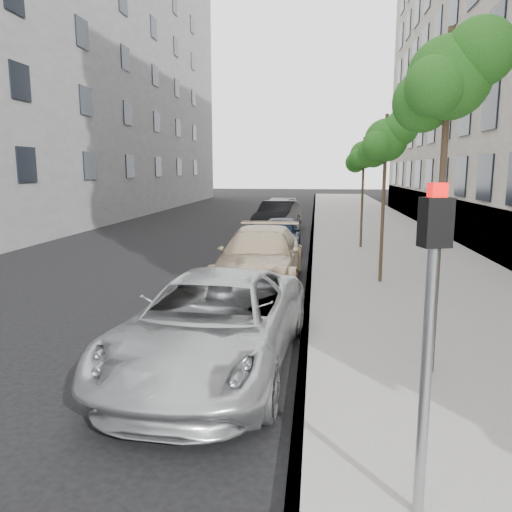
% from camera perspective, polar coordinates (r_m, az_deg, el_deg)
% --- Properties ---
extents(ground, '(160.00, 160.00, 0.00)m').
position_cam_1_polar(ground, '(7.22, -4.85, -17.39)').
color(ground, black).
rests_on(ground, ground).
extents(sidewalk, '(6.40, 72.00, 0.14)m').
position_cam_1_polar(sidewalk, '(30.59, 12.42, 3.58)').
color(sidewalk, gray).
rests_on(sidewalk, ground).
extents(curb, '(0.15, 72.00, 0.14)m').
position_cam_1_polar(curb, '(30.45, 6.55, 3.72)').
color(curb, '#9E9B93').
rests_on(curb, ground).
extents(tree_near, '(1.58, 1.38, 5.24)m').
position_cam_1_polar(tree_near, '(8.10, 21.35, 18.32)').
color(tree_near, '#38281C').
rests_on(tree_near, sidewalk).
extents(tree_mid, '(1.56, 1.36, 4.71)m').
position_cam_1_polar(tree_mid, '(14.42, 14.74, 12.64)').
color(tree_mid, '#38281C').
rests_on(tree_mid, sidewalk).
extents(tree_far, '(1.51, 1.31, 4.48)m').
position_cam_1_polar(tree_far, '(20.87, 12.30, 11.21)').
color(tree_far, '#38281C').
rests_on(tree_far, sidewalk).
extents(signal_pole, '(0.28, 0.24, 3.05)m').
position_cam_1_polar(signal_pole, '(4.60, 19.24, -6.44)').
color(signal_pole, '#939699').
rests_on(signal_pole, sidewalk).
extents(minivan, '(2.96, 5.80, 1.57)m').
position_cam_1_polar(minivan, '(8.36, -4.94, -7.70)').
color(minivan, '#B2B5B7').
rests_on(minivan, ground).
extents(suv, '(2.35, 5.66, 1.64)m').
position_cam_1_polar(suv, '(14.34, 0.52, -0.10)').
color(suv, beige).
rests_on(suv, ground).
extents(sedan_blue, '(1.69, 4.07, 1.38)m').
position_cam_1_polar(sedan_blue, '(20.61, 2.82, 2.58)').
color(sedan_blue, black).
rests_on(sedan_blue, ground).
extents(sedan_black, '(2.43, 5.15, 1.63)m').
position_cam_1_polar(sedan_black, '(26.78, 2.50, 4.54)').
color(sedan_black, black).
rests_on(sedan_black, ground).
extents(sedan_rear, '(2.46, 5.05, 1.41)m').
position_cam_1_polar(sedan_rear, '(32.54, 2.46, 5.30)').
color(sedan_rear, '#A1A3A9').
rests_on(sedan_rear, ground).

